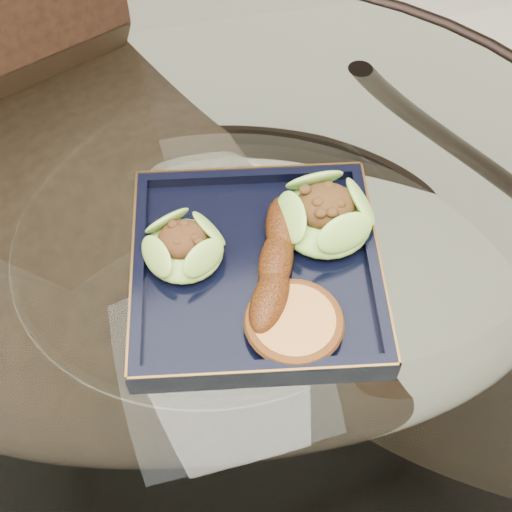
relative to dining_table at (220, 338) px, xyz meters
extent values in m
plane|color=beige|center=(0.00, 0.00, -0.60)|extent=(4.00, 4.00, 0.00)
cylinder|color=white|center=(0.00, 0.00, 0.16)|extent=(1.10, 1.10, 0.01)
torus|color=black|center=(0.00, 0.00, 0.16)|extent=(1.13, 1.13, 0.02)
torus|color=black|center=(0.00, 0.00, -0.48)|extent=(0.81, 0.81, 0.02)
cylinder|color=black|center=(0.28, 0.28, -0.22)|extent=(0.04, 0.04, 0.75)
cylinder|color=black|center=(-0.28, 0.28, -0.22)|extent=(0.04, 0.04, 0.75)
cube|color=#321D10|center=(-0.15, 0.21, -0.08)|extent=(0.59, 0.59, 0.04)
cylinder|color=#321D10|center=(-0.27, -0.04, -0.35)|extent=(0.04, 0.04, 0.49)
cylinder|color=#321D10|center=(0.10, 0.09, -0.35)|extent=(0.04, 0.04, 0.49)
cylinder|color=#321D10|center=(-0.04, 0.47, -0.35)|extent=(0.04, 0.04, 0.49)
cube|color=black|center=(0.04, -0.03, 0.17)|extent=(0.32, 0.32, 0.02)
ellipsoid|color=#5D922A|center=(-0.03, 0.01, 0.20)|extent=(0.09, 0.09, 0.03)
ellipsoid|color=olive|center=(0.13, 0.01, 0.20)|extent=(0.14, 0.14, 0.04)
ellipsoid|color=#592609|center=(0.06, -0.04, 0.20)|extent=(0.11, 0.17, 0.03)
cylinder|color=#B4703C|center=(0.06, -0.11, 0.19)|extent=(0.11, 0.11, 0.02)
camera|label=1|loc=(-0.08, -0.45, 0.83)|focal=50.00mm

